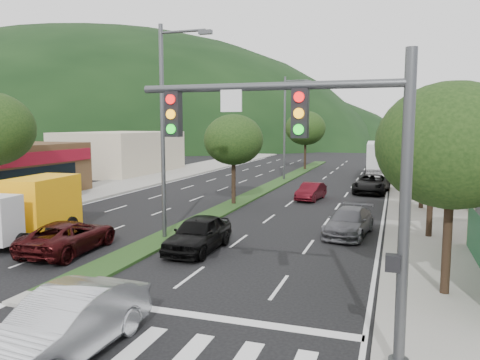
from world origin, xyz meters
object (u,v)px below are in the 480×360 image
(tree_med_near, at_px, (233,140))
(streetlight_mid, at_px, (287,123))
(tree_r_a, at_px, (452,146))
(car_queue_d, at_px, (371,184))
(tree_r_d, at_px, (418,128))
(sedan_silver, at_px, (66,325))
(tree_r_e, at_px, (414,130))
(tree_r_c, at_px, (424,136))
(suv_maroon, at_px, (69,236))
(tree_med_far, at_px, (306,128))
(car_queue_c, at_px, (311,191))
(traffic_signal, at_px, (329,163))
(tree_r_b, at_px, (434,134))
(car_queue_a, at_px, (198,234))
(motorhome, at_px, (381,160))
(streetlight_near, at_px, (166,122))
(box_truck, at_px, (33,210))
(car_queue_b, at_px, (349,222))

(tree_med_near, relative_size, streetlight_mid, 0.60)
(tree_r_a, distance_m, car_queue_d, 23.42)
(tree_r_d, bearing_deg, sedan_silver, -104.95)
(tree_r_d, xyz_separation_m, sedan_silver, (-8.81, -33.00, -4.38))
(tree_r_e, xyz_separation_m, streetlight_mid, (-11.79, -7.00, 0.69))
(tree_r_c, distance_m, tree_med_near, 12.17)
(tree_r_a, distance_m, suv_maroon, 15.39)
(tree_r_e, relative_size, tree_med_far, 0.97)
(streetlight_mid, bearing_deg, tree_med_near, -90.78)
(car_queue_c, bearing_deg, car_queue_d, 58.61)
(tree_med_near, distance_m, tree_med_far, 26.01)
(traffic_signal, relative_size, tree_r_b, 1.01)
(tree_r_c, height_order, tree_med_far, tree_med_far)
(tree_r_b, bearing_deg, tree_r_a, -90.00)
(tree_r_a, bearing_deg, tree_med_near, 130.60)
(traffic_signal, height_order, tree_med_near, traffic_signal)
(car_queue_a, xyz_separation_m, car_queue_d, (6.21, 20.22, -0.02))
(tree_r_e, distance_m, motorhome, 5.71)
(motorhome, bearing_deg, car_queue_a, -105.27)
(streetlight_mid, distance_m, car_queue_a, 26.93)
(car_queue_d, bearing_deg, car_queue_a, -102.85)
(tree_r_e, height_order, streetlight_near, streetlight_near)
(traffic_signal, xyz_separation_m, box_truck, (-15.11, 7.74, -3.28))
(tree_r_e, height_order, car_queue_b, tree_r_e)
(tree_r_e, distance_m, suv_maroon, 38.56)
(tree_r_e, relative_size, sedan_silver, 1.38)
(car_queue_c, bearing_deg, suv_maroon, -106.36)
(streetlight_mid, relative_size, suv_maroon, 2.02)
(car_queue_a, bearing_deg, tree_r_d, 68.04)
(tree_r_a, relative_size, car_queue_b, 1.45)
(streetlight_mid, bearing_deg, car_queue_c, -68.47)
(tree_r_e, bearing_deg, suv_maroon, -112.73)
(tree_r_d, height_order, car_queue_d, tree_r_d)
(tree_r_e, bearing_deg, streetlight_mid, -149.31)
(tree_r_a, xyz_separation_m, sedan_silver, (-8.81, -7.00, -4.02))
(car_queue_a, bearing_deg, suv_maroon, -158.94)
(tree_med_far, distance_m, suv_maroon, 39.69)
(tree_med_far, bearing_deg, streetlight_mid, -88.93)
(tree_r_d, height_order, tree_r_e, tree_r_d)
(tree_med_near, bearing_deg, box_truck, -117.27)
(car_queue_c, xyz_separation_m, box_truck, (-10.70, -15.61, 0.74))
(car_queue_a, bearing_deg, car_queue_d, 73.32)
(streetlight_near, bearing_deg, streetlight_mid, 90.00)
(sedan_silver, relative_size, car_queue_d, 0.91)
(car_queue_c, bearing_deg, sedan_silver, -86.27)
(traffic_signal, xyz_separation_m, tree_r_c, (2.97, 21.54, 0.10))
(car_queue_c, bearing_deg, tree_r_e, 74.94)
(tree_r_a, height_order, streetlight_mid, streetlight_mid)
(tree_r_d, relative_size, car_queue_c, 1.89)
(tree_med_near, distance_m, car_queue_c, 7.09)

